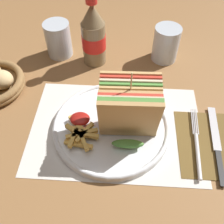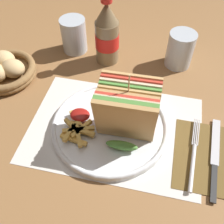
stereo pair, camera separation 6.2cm
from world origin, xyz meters
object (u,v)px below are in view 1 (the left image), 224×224
plate_main (111,126)px  club_sandwich (129,110)px  glass_far (58,39)px  glass_near (166,44)px  knife (217,144)px  coke_bottle_near (94,36)px  fork (197,148)px

plate_main → club_sandwich: club_sandwich is taller
club_sandwich → plate_main: bearing=170.6°
glass_far → glass_near: bearing=-0.3°
club_sandwich → glass_near: club_sandwich is taller
club_sandwich → knife: (0.21, -0.03, -0.08)m
plate_main → knife: size_ratio=1.30×
club_sandwich → glass_far: club_sandwich is taller
glass_near → glass_far: bearing=179.7°
glass_near → plate_main: bearing=-116.9°
knife → coke_bottle_near: (-0.31, 0.29, 0.08)m
glass_near → glass_far: 0.32m
glass_far → plate_main: bearing=-57.8°
club_sandwich → coke_bottle_near: size_ratio=0.84×
knife → glass_near: size_ratio=2.07×
fork → knife: bearing=22.4°
plate_main → club_sandwich: 0.08m
club_sandwich → glass_near: (0.10, 0.29, -0.03)m
plate_main → glass_near: glass_near is taller
plate_main → glass_near: bearing=63.1°
plate_main → glass_far: 0.34m
plate_main → knife: (0.25, -0.03, -0.00)m
fork → glass_far: size_ratio=1.86×
plate_main → fork: 0.20m
plate_main → glass_near: (0.14, 0.28, 0.04)m
plate_main → glass_far: glass_far is taller
fork → glass_far: bearing=142.2°
plate_main → coke_bottle_near: size_ratio=1.38×
knife → glass_near: 0.33m
knife → plate_main: bearing=176.2°
club_sandwich → glass_far: bearing=126.9°
plate_main → fork: size_ratio=1.45×
knife → glass_near: bearing=111.7°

